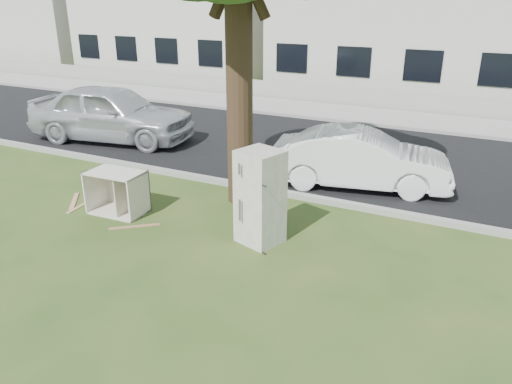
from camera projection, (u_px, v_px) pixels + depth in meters
The scene contains 16 objects.
ground at pixel (214, 237), 9.26m from camera, with size 120.00×120.00×0.00m, color #2B491A.
road at pixel (322, 151), 14.25m from camera, with size 120.00×7.00×0.01m, color black.
kerb_near at pixel (270, 193), 11.30m from camera, with size 120.00×0.18×0.12m, color gray.
kerb_far at pixel (357, 124), 17.20m from camera, with size 120.00×0.18×0.12m, color gray.
sidewalk at pixel (368, 116), 18.40m from camera, with size 120.00×2.80×0.01m, color gray.
low_wall at pixel (379, 99), 19.60m from camera, with size 120.00×0.15×0.70m, color gray.
townhouse_left at pixel (189, 7), 27.47m from camera, with size 10.20×8.16×7.04m.
townhouse_center at pixel (412, 5), 22.42m from camera, with size 11.22×8.16×7.44m.
filler_left at pixel (20, 9), 33.81m from camera, with size 16.00×9.00×6.40m, color beige.
fridge at pixel (260, 197), 8.80m from camera, with size 0.71×0.66×1.72m, color beige.
cabinet at pixel (117, 192), 10.16m from camera, with size 1.13×0.70×0.88m, color beige.
plank_a at pixel (134, 227), 9.65m from camera, with size 0.97×0.08×0.02m, color #A4714F.
plank_b at pixel (74, 201), 10.82m from camera, with size 0.95×0.09×0.02m, color tan.
plank_c at pixel (80, 207), 10.56m from camera, with size 0.75×0.08×0.02m, color tan.
car_center at pixel (360, 159), 11.46m from camera, with size 1.41×4.03×1.33m, color white.
car_left at pixel (112, 113), 15.05m from camera, with size 2.01×4.99×1.70m, color #B4B7BC.
Camera 1 is at (4.40, -7.07, 4.21)m, focal length 35.00 mm.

